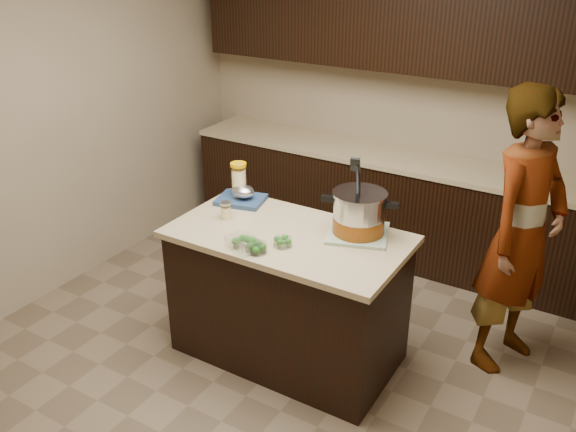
# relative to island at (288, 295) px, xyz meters

# --- Properties ---
(ground_plane) EXTENTS (4.00, 4.00, 0.00)m
(ground_plane) POSITION_rel_island_xyz_m (0.00, 0.00, -0.45)
(ground_plane) COLOR brown
(ground_plane) RESTS_ON ground
(room_shell) EXTENTS (4.04, 4.04, 2.72)m
(room_shell) POSITION_rel_island_xyz_m (0.00, 0.00, 1.26)
(room_shell) COLOR tan
(room_shell) RESTS_ON ground
(back_cabinets) EXTENTS (3.60, 0.63, 2.33)m
(back_cabinets) POSITION_rel_island_xyz_m (0.00, 1.74, 0.49)
(back_cabinets) COLOR black
(back_cabinets) RESTS_ON ground
(island) EXTENTS (1.46, 0.81, 0.90)m
(island) POSITION_rel_island_xyz_m (0.00, 0.00, 0.00)
(island) COLOR black
(island) RESTS_ON ground
(dish_towel) EXTENTS (0.46, 0.46, 0.02)m
(dish_towel) POSITION_rel_island_xyz_m (0.37, 0.21, 0.46)
(dish_towel) COLOR #507751
(dish_towel) RESTS_ON island
(stock_pot) EXTENTS (0.46, 0.41, 0.47)m
(stock_pot) POSITION_rel_island_xyz_m (0.37, 0.21, 0.58)
(stock_pot) COLOR #B7B7BC
(stock_pot) RESTS_ON dish_towel
(lemonade_pitcher) EXTENTS (0.12, 0.12, 0.26)m
(lemonade_pitcher) POSITION_rel_island_xyz_m (-0.56, 0.27, 0.57)
(lemonade_pitcher) COLOR #FBE799
(lemonade_pitcher) RESTS_ON island
(mason_jar) EXTENTS (0.07, 0.07, 0.12)m
(mason_jar) POSITION_rel_island_xyz_m (-0.46, -0.02, 0.50)
(mason_jar) COLOR #FBE799
(mason_jar) RESTS_ON island
(broccoli_tub_left) EXTENTS (0.13, 0.13, 0.05)m
(broccoli_tub_left) POSITION_rel_island_xyz_m (0.06, -0.15, 0.47)
(broccoli_tub_left) COLOR silver
(broccoli_tub_left) RESTS_ON island
(broccoli_tub_right) EXTENTS (0.14, 0.14, 0.06)m
(broccoli_tub_right) POSITION_rel_island_xyz_m (-0.03, -0.30, 0.47)
(broccoli_tub_right) COLOR silver
(broccoli_tub_right) RESTS_ON island
(broccoli_tub_rect) EXTENTS (0.23, 0.20, 0.07)m
(broccoli_tub_rect) POSITION_rel_island_xyz_m (-0.12, -0.30, 0.48)
(broccoli_tub_rect) COLOR silver
(broccoli_tub_rect) RESTS_ON island
(blue_tray) EXTENTS (0.36, 0.31, 0.12)m
(blue_tray) POSITION_rel_island_xyz_m (-0.52, 0.25, 0.49)
(blue_tray) COLOR navy
(blue_tray) RESTS_ON island
(person) EXTENTS (0.64, 0.78, 1.83)m
(person) POSITION_rel_island_xyz_m (1.24, 0.72, 0.46)
(person) COLOR gray
(person) RESTS_ON ground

